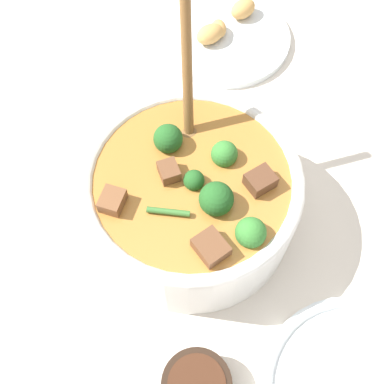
# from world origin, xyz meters

# --- Properties ---
(ground_plane) EXTENTS (4.00, 4.00, 0.00)m
(ground_plane) POSITION_xyz_m (0.00, 0.00, 0.00)
(ground_plane) COLOR silver
(stew_bowl) EXTENTS (0.26, 0.27, 0.30)m
(stew_bowl) POSITION_xyz_m (-0.00, 0.00, 0.06)
(stew_bowl) COLOR white
(stew_bowl) RESTS_ON ground_plane
(food_plate) EXTENTS (0.21, 0.21, 0.04)m
(food_plate) POSITION_xyz_m (-0.17, -0.29, 0.01)
(food_plate) COLOR white
(food_plate) RESTS_ON ground_plane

